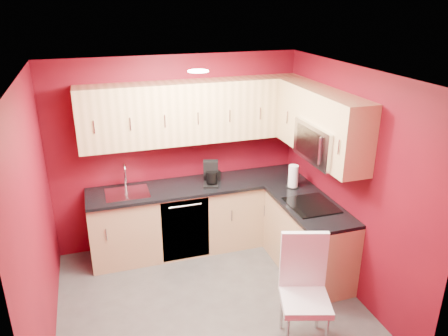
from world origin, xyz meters
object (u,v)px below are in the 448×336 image
sink (127,190)px  microwave (326,143)px  napkin_holder (215,175)px  paper_towel (293,176)px  coffee_maker (211,174)px  dining_chair (305,295)px

sink → microwave: bearing=-25.6°
napkin_holder → paper_towel: paper_towel is taller
coffee_maker → microwave: bearing=-23.9°
napkin_holder → paper_towel: 1.02m
sink → paper_towel: bearing=-12.9°
coffee_maker → dining_chair: bearing=-62.8°
coffee_maker → dining_chair: coffee_maker is taller
coffee_maker → paper_towel: 1.03m
microwave → sink: microwave is taller
sink → coffee_maker: sink is taller
microwave → dining_chair: bearing=-124.1°
dining_chair → napkin_holder: bearing=114.5°
dining_chair → microwave: bearing=73.2°
napkin_holder → microwave: bearing=-48.0°
microwave → paper_towel: 0.82m
microwave → dining_chair: (-0.69, -1.02, -1.11)m
sink → napkin_holder: (1.14, 0.06, 0.03)m
napkin_holder → sink: bearing=-176.9°
microwave → sink: bearing=154.4°
coffee_maker → napkin_holder: coffee_maker is taller
sink → napkin_holder: bearing=3.1°
microwave → napkin_holder: bearing=132.0°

